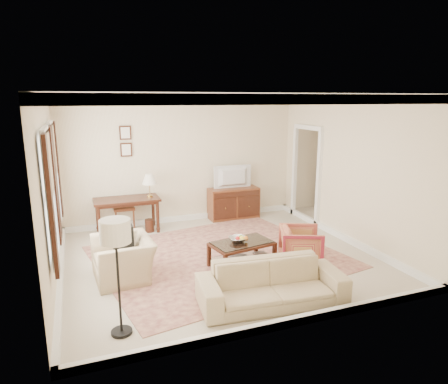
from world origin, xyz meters
TOP-DOWN VIEW (x-y plane):
  - room_shell at (0.00, 0.00)m, footprint 5.51×5.01m
  - annex_bedroom at (4.49, 1.15)m, footprint 3.00×2.70m
  - window_front at (-2.70, -0.70)m, footprint 0.12×1.56m
  - window_rear at (-2.70, 0.90)m, footprint 0.12×1.56m
  - doorway at (2.71, 1.50)m, footprint 0.10×1.12m
  - rug at (-0.01, 0.03)m, footprint 4.69×4.21m
  - writing_desk at (-1.38, 2.06)m, footprint 1.38×0.69m
  - desk_chair at (-1.42, 2.41)m, footprint 0.51×0.51m
  - desk_lamp at (-0.87, 2.06)m, footprint 0.32×0.32m
  - framed_prints at (-1.28, 2.47)m, footprint 0.25×0.04m
  - sideboard at (1.17, 2.24)m, footprint 1.21×0.47m
  - tv at (1.17, 2.22)m, footprint 0.89×0.51m
  - coffee_table at (0.23, -0.50)m, footprint 1.14×0.79m
  - fruit_bowl at (0.17, -0.45)m, footprint 0.42×0.42m
  - book_a at (0.10, -0.50)m, footprint 0.24×0.21m
  - book_b at (0.50, -0.54)m, footprint 0.28×0.05m
  - striped_armchair at (1.25, -0.73)m, footprint 0.87×0.89m
  - club_armchair at (-1.74, -0.27)m, footprint 0.73×1.06m
  - backpack at (-1.72, -0.16)m, footprint 0.23×0.33m
  - sofa at (0.11, -1.85)m, footprint 2.11×0.81m
  - floor_lamp at (-1.97, -1.87)m, footprint 0.36×0.36m

SIDE VIEW (x-z plane):
  - rug at x=-0.01m, z-range 0.00..0.01m
  - book_b at x=0.50m, z-range -0.02..0.36m
  - book_a at x=0.10m, z-range -0.01..0.36m
  - coffee_table at x=0.23m, z-range 0.12..0.56m
  - annex_bedroom at x=4.49m, z-range -1.11..1.79m
  - striped_armchair at x=1.25m, z-range 0.00..0.72m
  - sideboard at x=1.17m, z-range 0.00..0.75m
  - sofa at x=0.11m, z-range 0.00..0.80m
  - club_armchair at x=-1.74m, z-range 0.00..0.89m
  - fruit_bowl at x=0.17m, z-range 0.45..0.55m
  - desk_chair at x=-1.42m, z-range 0.00..1.05m
  - writing_desk at x=-1.38m, z-range 0.27..1.02m
  - backpack at x=-1.72m, z-range 0.49..0.89m
  - desk_lamp at x=-0.87m, z-range 0.75..1.25m
  - doorway at x=2.71m, z-range -0.05..2.20m
  - tv at x=1.17m, z-range 1.13..1.25m
  - floor_lamp at x=-1.97m, z-range 0.49..1.96m
  - window_front at x=-2.70m, z-range 0.65..2.45m
  - window_rear at x=-2.70m, z-range 0.65..2.45m
  - framed_prints at x=-1.28m, z-range 1.60..2.28m
  - room_shell at x=0.00m, z-range 1.02..3.93m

